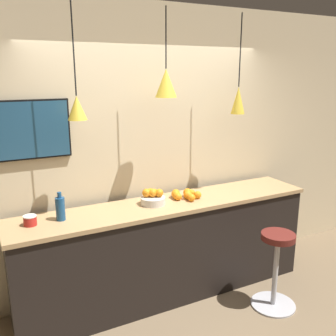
{
  "coord_description": "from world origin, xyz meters",
  "views": [
    {
      "loc": [
        -1.57,
        -2.36,
        2.24
      ],
      "look_at": [
        0.0,
        0.71,
        1.35
      ],
      "focal_mm": 40.0,
      "sensor_mm": 36.0,
      "label": 1
    }
  ],
  "objects_px": {
    "bar_stool": "(276,263)",
    "juice_bottle": "(60,208)",
    "spread_jar": "(30,220)",
    "fruit_bowl": "(153,198)",
    "mounted_tv": "(29,130)"
  },
  "relations": [
    {
      "from": "juice_bottle",
      "to": "spread_jar",
      "type": "xyz_separation_m",
      "value": [
        -0.25,
        -0.0,
        -0.06
      ]
    },
    {
      "from": "fruit_bowl",
      "to": "bar_stool",
      "type": "bearing_deg",
      "value": -34.96
    },
    {
      "from": "juice_bottle",
      "to": "spread_jar",
      "type": "relative_size",
      "value": 2.32
    },
    {
      "from": "fruit_bowl",
      "to": "mounted_tv",
      "type": "height_order",
      "value": "mounted_tv"
    },
    {
      "from": "bar_stool",
      "to": "juice_bottle",
      "type": "height_order",
      "value": "juice_bottle"
    },
    {
      "from": "juice_bottle",
      "to": "mounted_tv",
      "type": "bearing_deg",
      "value": 117.57
    },
    {
      "from": "bar_stool",
      "to": "juice_bottle",
      "type": "xyz_separation_m",
      "value": [
        -1.86,
        0.68,
        0.65
      ]
    },
    {
      "from": "bar_stool",
      "to": "juice_bottle",
      "type": "relative_size",
      "value": 3.04
    },
    {
      "from": "juice_bottle",
      "to": "mounted_tv",
      "type": "relative_size",
      "value": 0.36
    },
    {
      "from": "juice_bottle",
      "to": "mounted_tv",
      "type": "distance_m",
      "value": 0.73
    },
    {
      "from": "bar_stool",
      "to": "spread_jar",
      "type": "distance_m",
      "value": 2.29
    },
    {
      "from": "bar_stool",
      "to": "spread_jar",
      "type": "xyz_separation_m",
      "value": [
        -2.11,
        0.68,
        0.59
      ]
    },
    {
      "from": "mounted_tv",
      "to": "bar_stool",
      "type": "bearing_deg",
      "value": -26.17
    },
    {
      "from": "spread_jar",
      "to": "juice_bottle",
      "type": "bearing_deg",
      "value": 0.0
    },
    {
      "from": "mounted_tv",
      "to": "juice_bottle",
      "type": "bearing_deg",
      "value": -62.43
    }
  ]
}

